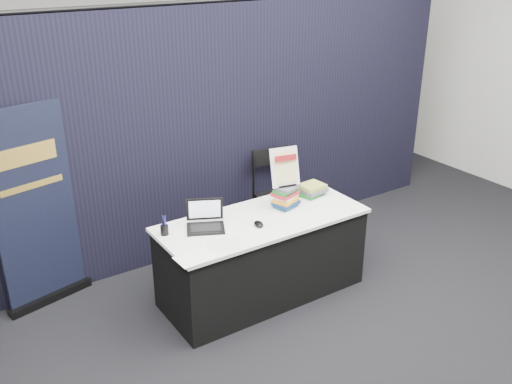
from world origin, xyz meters
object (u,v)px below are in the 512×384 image
object	(u,v)px
display_table	(262,256)
info_sign	(285,168)
laptop	(203,222)
stacking_chair	(280,194)
book_stack_short	(312,190)
pullup_banner	(38,220)
book_stack_tall	(286,197)

from	to	relation	value
display_table	info_sign	distance (m)	0.80
laptop	stacking_chair	size ratio (longest dim) A/B	0.37
book_stack_short	stacking_chair	bearing A→B (deg)	85.19
stacking_chair	info_sign	bearing A→B (deg)	-115.60
pullup_banner	display_table	bearing A→B (deg)	-43.42
display_table	book_stack_short	bearing A→B (deg)	13.18
book_stack_tall	book_stack_short	distance (m)	0.36
stacking_chair	book_stack_short	bearing A→B (deg)	-86.99
laptop	pullup_banner	xyz separation A→B (m)	(-1.11, 0.83, -0.03)
display_table	book_stack_short	world-z (taller)	book_stack_short
info_sign	pullup_banner	size ratio (longest dim) A/B	0.20
stacking_chair	book_stack_tall	bearing A→B (deg)	-114.29
display_table	book_stack_short	size ratio (longest dim) A/B	6.87
book_stack_short	pullup_banner	xyz separation A→B (m)	(-2.26, 0.80, -0.02)
book_stack_tall	book_stack_short	size ratio (longest dim) A/B	0.92
book_stack_tall	stacking_chair	size ratio (longest dim) A/B	0.24
display_table	info_sign	bearing A→B (deg)	19.40
book_stack_short	pullup_banner	distance (m)	2.40
book_stack_tall	stacking_chair	bearing A→B (deg)	57.89
book_stack_short	laptop	bearing A→B (deg)	-178.27
laptop	pullup_banner	bearing A→B (deg)	169.58
laptop	book_stack_short	world-z (taller)	laptop
display_table	book_stack_tall	xyz separation A→B (m)	(0.30, 0.08, 0.47)
info_sign	pullup_banner	bearing A→B (deg)	167.46
display_table	book_stack_short	xyz separation A→B (m)	(0.65, 0.15, 0.42)
laptop	info_sign	bearing A→B (deg)	25.71
display_table	laptop	xyz separation A→B (m)	(-0.51, 0.12, 0.43)
pullup_banner	stacking_chair	world-z (taller)	pullup_banner
laptop	info_sign	xyz separation A→B (m)	(0.81, -0.01, 0.30)
pullup_banner	stacking_chair	distance (m)	2.33
display_table	pullup_banner	xyz separation A→B (m)	(-1.61, 0.95, 0.40)
book_stack_tall	info_sign	size ratio (longest dim) A/B	0.69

